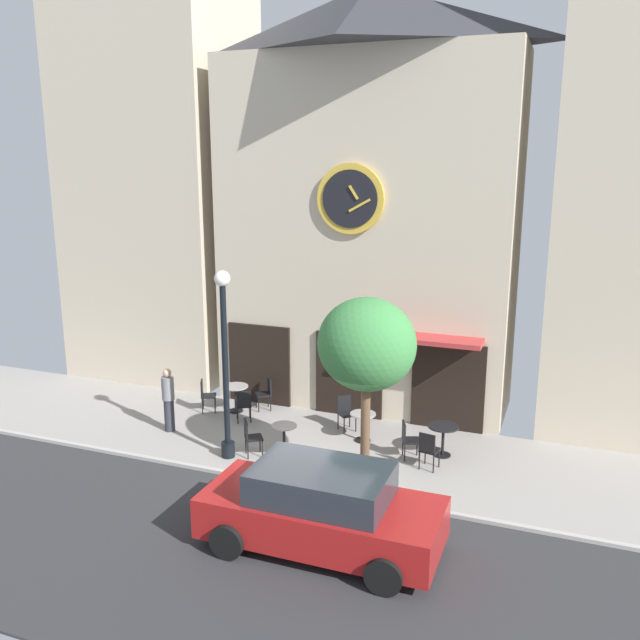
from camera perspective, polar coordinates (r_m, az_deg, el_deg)
The scene contains 18 objects.
ground_plane at distance 14.19m, azimuth -1.03°, elevation -15.51°, with size 29.08×10.15×0.13m.
clock_building at distance 18.75m, azimuth 3.96°, elevation 10.05°, with size 8.05×4.02×11.18m.
neighbor_building_left at distance 22.50m, azimuth -13.43°, elevation 15.27°, with size 5.19×4.19×15.37m.
street_lamp at distance 15.59m, azimuth -8.01°, elevation -3.80°, with size 0.36×0.36×4.44m.
street_tree at distance 13.86m, azimuth 3.96°, elevation -2.16°, with size 2.06×1.85×4.12m.
cafe_table_center_left at distance 18.90m, azimuth -7.15°, elevation -6.16°, with size 0.71×0.71×0.74m.
cafe_table_leftmost at distance 16.15m, azimuth -3.05°, elevation -9.73°, with size 0.60×0.60×0.75m.
cafe_table_near_door at distance 16.93m, azimuth 3.64°, elevation -8.62°, with size 0.64×0.64×0.72m.
cafe_table_center at distance 16.34m, azimuth 10.36°, elevation -9.46°, with size 0.74×0.74×0.75m.
cafe_chair_facing_street at distance 18.97m, azimuth -4.57°, elevation -6.02°, with size 0.56×0.56×0.90m.
cafe_chair_by_entrance at distance 17.57m, azimuth 2.17°, elevation -7.61°, with size 0.57×0.57×0.90m.
cafe_chair_outer at distance 19.02m, azimuth -9.64°, elevation -6.12°, with size 0.54×0.54×0.90m.
cafe_chair_under_awning at distance 18.13m, azimuth -6.46°, elevation -7.00°, with size 0.55×0.55×0.90m.
cafe_chair_near_lamp at distance 16.15m, azimuth -5.91°, elevation -9.63°, with size 0.56×0.56×0.90m.
cafe_chair_curbside at distance 15.60m, azimuth 9.14°, elevation -10.62°, with size 0.46×0.46×0.90m.
cafe_chair_left_end at distance 16.07m, azimuth 7.43°, elevation -9.80°, with size 0.52×0.52×0.90m.
pedestrian_grey at distance 17.80m, azimuth -12.68°, elevation -6.52°, with size 0.43×0.43×1.67m.
parked_car_red at distance 12.52m, azimuth 0.11°, elevation -15.65°, with size 4.31×2.03×1.55m.
Camera 1 is at (4.68, -12.11, 6.87)m, focal length 37.90 mm.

